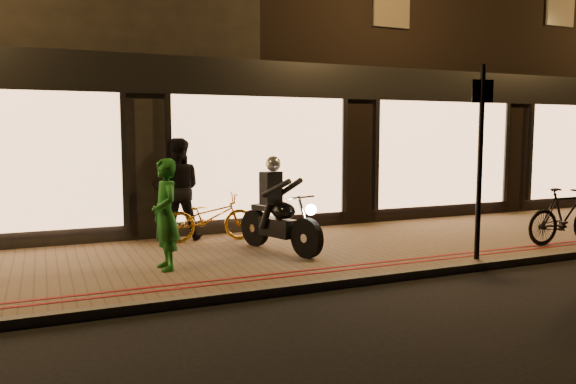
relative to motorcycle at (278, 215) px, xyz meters
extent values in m
plane|color=black|center=(0.44, -2.05, -0.73)|extent=(90.00, 90.00, 0.00)
cube|color=brown|center=(0.44, -0.05, -0.67)|extent=(50.00, 4.00, 0.12)
cube|color=#59544C|center=(0.44, -2.00, -0.67)|extent=(50.00, 0.14, 0.12)
cube|color=maroon|center=(0.44, -1.60, -0.61)|extent=(50.00, 0.06, 0.01)
cube|color=maroon|center=(0.44, -1.40, -0.61)|extent=(50.00, 0.06, 0.01)
cube|color=black|center=(6.44, 6.95, 3.52)|extent=(12.00, 10.00, 8.50)
cube|color=black|center=(0.44, 1.90, 2.42)|extent=(48.00, 0.12, 0.70)
cube|color=#FFB97F|center=(-4.06, 1.89, 0.88)|extent=(3.60, 0.06, 2.38)
cube|color=#FFB97F|center=(0.44, 1.89, 0.88)|extent=(3.60, 0.06, 2.38)
cube|color=#FFB97F|center=(4.94, 1.89, 0.88)|extent=(3.60, 0.06, 2.38)
cylinder|color=black|center=(0.22, -0.66, -0.29)|extent=(0.31, 0.65, 0.64)
cylinder|color=black|center=(-0.19, 0.58, -0.29)|extent=(0.31, 0.65, 0.64)
cylinder|color=silver|center=(0.22, -0.66, -0.29)|extent=(0.18, 0.18, 0.14)
cylinder|color=silver|center=(-0.19, 0.58, -0.29)|extent=(0.18, 0.18, 0.14)
cube|color=black|center=(0.00, 0.01, -0.21)|extent=(0.47, 0.75, 0.30)
ellipsoid|color=black|center=(0.04, -0.11, 0.09)|extent=(0.47, 0.58, 0.29)
cube|color=black|center=(-0.10, 0.29, 0.09)|extent=(0.38, 0.59, 0.09)
cylinder|color=silver|center=(0.17, -0.51, 0.34)|extent=(0.58, 0.22, 0.03)
cylinder|color=silver|center=(0.20, -0.61, 0.01)|extent=(0.15, 0.33, 0.71)
sphere|color=white|center=(0.24, -0.74, 0.17)|extent=(0.21, 0.21, 0.17)
cylinder|color=silver|center=(-0.03, 0.47, -0.33)|extent=(0.24, 0.54, 0.07)
cube|color=black|center=(-0.06, 0.17, 0.44)|extent=(0.39, 0.32, 0.55)
sphere|color=#B1B3B8|center=(-0.04, 0.11, 0.85)|extent=(0.33, 0.33, 0.26)
cylinder|color=black|center=(-0.11, -0.18, 0.47)|extent=(0.35, 0.58, 0.34)
cylinder|color=black|center=(0.19, -0.08, 0.47)|extent=(0.20, 0.61, 0.34)
cylinder|color=black|center=(-0.18, 0.09, -0.01)|extent=(0.25, 0.29, 0.46)
cylinder|color=black|center=(0.09, 0.18, -0.01)|extent=(0.12, 0.27, 0.46)
cylinder|color=black|center=(2.62, -1.80, 0.89)|extent=(0.09, 0.09, 3.00)
cube|color=black|center=(2.62, -1.80, 1.99)|extent=(0.35, 0.10, 0.35)
imported|color=gold|center=(-0.80, 1.33, -0.17)|extent=(1.73, 0.76, 0.88)
imported|color=black|center=(4.93, -1.47, -0.11)|extent=(1.70, 0.57, 1.01)
imported|color=#1B651E|center=(-1.97, -0.52, 0.19)|extent=(0.44, 0.62, 1.61)
imported|color=black|center=(-1.29, 1.75, 0.32)|extent=(1.07, 0.92, 1.88)
camera|label=1|loc=(-3.57, -8.51, 1.35)|focal=35.00mm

